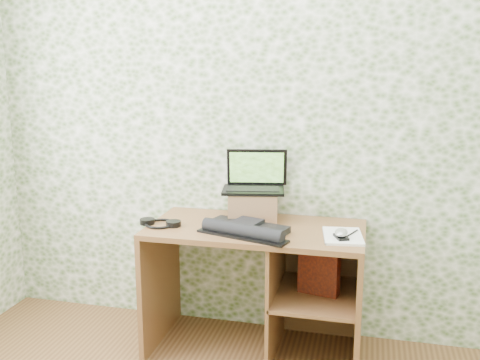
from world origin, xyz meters
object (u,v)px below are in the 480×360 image
(riser, at_px, (253,205))
(notepad, at_px, (343,236))
(laptop, at_px, (255,181))
(keyboard, at_px, (245,229))
(desk, at_px, (270,271))

(riser, bearing_deg, notepad, -22.12)
(riser, xyz_separation_m, notepad, (0.53, -0.22, -0.08))
(laptop, relative_size, keyboard, 0.76)
(riser, distance_m, keyboard, 0.28)
(desk, xyz_separation_m, keyboard, (-0.11, -0.15, 0.29))
(desk, height_order, laptop, laptop)
(desk, height_order, riser, riser)
(riser, relative_size, notepad, 0.99)
(desk, relative_size, notepad, 4.24)
(laptop, height_order, notepad, laptop)
(laptop, bearing_deg, notepad, -35.88)
(keyboard, bearing_deg, notepad, 22.69)
(riser, bearing_deg, desk, -42.82)
(laptop, height_order, keyboard, laptop)
(riser, xyz_separation_m, keyboard, (0.01, -0.27, -0.06))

